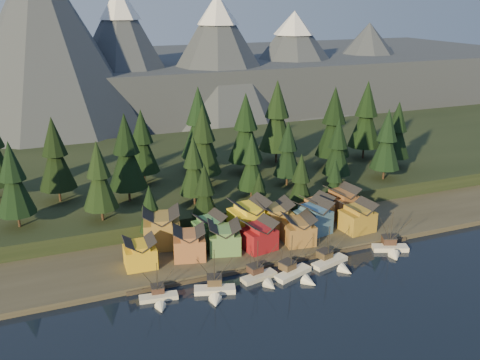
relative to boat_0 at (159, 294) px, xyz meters
name	(u,v)px	position (x,y,z in m)	size (l,w,h in m)	color
ground	(308,293)	(33.49, -9.54, -1.88)	(500.00, 500.00, 0.00)	black
shore_strip	(243,226)	(33.49, 30.46, -1.13)	(400.00, 50.00, 1.50)	#393529
hillside	(194,171)	(33.49, 80.46, 1.12)	(420.00, 100.00, 6.00)	black
dock	(277,261)	(33.49, 6.96, -1.38)	(80.00, 4.00, 1.00)	#443B30
mountain_ridge	(120,71)	(29.29, 204.05, 24.17)	(560.00, 190.00, 90.00)	#3F4451
boat_0	(159,294)	(0.00, 0.00, 0.00)	(9.33, 9.97, 10.12)	silver
boat_1	(215,286)	(12.90, -1.91, 0.43)	(10.47, 11.01, 11.97)	white
boat_2	(261,273)	(25.66, -0.12, 0.29)	(9.92, 10.45, 11.31)	beige
boat_3	(297,269)	(34.42, -1.92, 0.35)	(11.18, 11.64, 11.99)	white
boat_4	(333,258)	(46.08, -0.12, 0.29)	(11.23, 11.75, 11.78)	silver
boat_6	(392,244)	(65.04, 0.79, 0.57)	(10.35, 10.97, 12.39)	white
house_front_0	(140,252)	(-0.79, 15.59, 3.68)	(8.06, 7.66, 7.72)	gold
house_front_1	(189,242)	(12.09, 15.55, 4.05)	(9.84, 9.60, 8.43)	#9E5F38
house_front_2	(224,236)	(21.80, 15.70, 3.88)	(10.08, 10.13, 8.10)	#568749
house_front_3	(259,234)	(31.00, 13.37, 3.95)	(9.34, 9.04, 8.24)	maroon
house_front_4	(298,229)	(42.62, 12.82, 3.86)	(8.87, 9.42, 8.08)	olive
house_front_5	(313,217)	(49.50, 17.07, 4.66)	(10.82, 10.21, 9.60)	#396087
house_front_6	(358,216)	(62.40, 13.71, 4.16)	(9.33, 8.89, 8.64)	#A7822A
house_back_0	(162,227)	(7.31, 25.19, 5.15)	(11.52, 11.23, 10.54)	olive
house_back_1	(209,228)	(19.75, 21.84, 4.09)	(8.73, 8.81, 8.51)	#46814B
house_back_2	(249,217)	(31.98, 22.58, 5.27)	(10.82, 10.06, 10.75)	yellow
house_back_3	(274,216)	(39.27, 21.27, 4.70)	(10.13, 9.16, 9.68)	olive
house_back_4	(317,209)	(53.94, 22.49, 4.20)	(9.28, 9.03, 8.73)	#A56C3A
house_back_5	(342,201)	(63.86, 24.63, 4.62)	(9.42, 9.51, 9.52)	brown
tree_hill_0	(13,181)	(-28.51, 42.46, 17.52)	(10.52, 10.52, 24.51)	#332319
tree_hill_1	(55,156)	(-16.51, 58.46, 18.77)	(11.50, 11.50, 26.80)	#332319
tree_hill_2	(99,178)	(-6.51, 38.46, 16.87)	(10.01, 10.01, 23.33)	#332319
tree_hill_3	(126,154)	(3.49, 50.46, 19.31)	(11.93, 11.93, 27.79)	#332319
tree_hill_4	(142,143)	(11.49, 65.46, 18.07)	(10.96, 10.96, 25.53)	#332319
tree_hill_5	(194,168)	(21.49, 40.46, 15.84)	(9.20, 9.20, 21.44)	#332319
tree_hill_6	(203,142)	(29.49, 55.46, 19.30)	(11.92, 11.92, 27.77)	#332319
tree_hill_7	(252,163)	(39.49, 38.46, 15.65)	(9.06, 9.06, 21.10)	#332319
tree_hill_8	(246,130)	(47.49, 62.46, 19.99)	(12.46, 12.46, 29.02)	#332319
tree_hill_9	(288,151)	(55.49, 45.46, 16.13)	(9.44, 9.44, 21.98)	#332319
tree_hill_10	(277,118)	(63.49, 70.46, 21.32)	(13.50, 13.50, 31.45)	#332319
tree_hill_11	(338,148)	(71.49, 40.46, 16.55)	(9.77, 9.77, 22.75)	#332319
tree_hill_12	(334,124)	(79.49, 56.46, 20.62)	(12.96, 12.96, 30.18)	#332319
tree_hill_13	(387,141)	(89.49, 38.46, 17.65)	(10.62, 10.62, 24.75)	#332319
tree_hill_14	(366,117)	(97.49, 62.46, 20.72)	(13.04, 13.04, 30.37)	#332319
tree_hill_15	(199,125)	(33.49, 72.46, 20.86)	(13.14, 13.14, 30.62)	#332319
tree_hill_17	(397,132)	(101.49, 48.46, 17.65)	(10.62, 10.62, 24.75)	#332319
tree_shore_0	(150,210)	(5.49, 30.46, 8.40)	(6.90, 6.90, 16.08)	#332319
tree_shore_1	(205,194)	(21.49, 30.46, 10.77)	(8.76, 8.76, 20.40)	#332319
tree_shore_2	(259,195)	(38.49, 30.46, 8.17)	(6.72, 6.72, 15.66)	#332319
tree_shore_3	(301,182)	(52.49, 30.46, 10.48)	(8.54, 8.54, 19.88)	#332319
tree_shore_4	(334,182)	(64.49, 30.46, 8.96)	(7.34, 7.34, 17.10)	#332319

